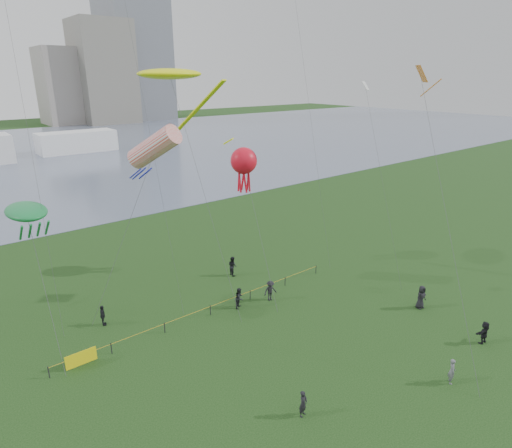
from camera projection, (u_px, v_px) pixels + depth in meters
ground_plane at (360, 393)px, 25.61m from camera, size 400.00×400.00×0.00m
lake at (14, 157)px, 99.26m from camera, size 400.00×120.00×0.08m
building_mid at (104, 73)px, 165.86m from camera, size 20.00×20.00×38.00m
building_low at (63, 86)px, 163.65m from camera, size 16.00×18.00×28.00m
pavilion_right at (77, 142)px, 105.24m from camera, size 18.00×7.00×5.00m
fence at (137, 337)px, 30.14m from camera, size 24.07×0.07×1.05m
kite_flyer at (452, 371)px, 26.20m from camera, size 0.73×0.71×1.68m
spectator_a at (240, 298)px, 34.75m from camera, size 1.07×1.00×1.74m
spectator_b at (270, 291)px, 35.86m from camera, size 1.25×0.85×1.79m
spectator_c at (103, 315)px, 32.29m from camera, size 0.68×1.04×1.65m
spectator_d at (421, 297)px, 34.65m from camera, size 1.01×0.71×1.96m
spectator_e at (484, 332)px, 30.13m from camera, size 1.58×0.57×1.68m
spectator_f at (303, 404)px, 23.64m from camera, size 0.67×0.54×1.60m
spectator_g at (233, 266)px, 40.43m from camera, size 0.80×0.98×1.87m
kite_stingray at (171, 75)px, 34.51m from camera, size 5.58×11.67×18.53m
kite_windsock at (154, 147)px, 32.76m from camera, size 8.38×4.98×14.63m
kite_creature at (26, 211)px, 30.21m from camera, size 2.65×10.17×9.38m
kite_octopus at (244, 161)px, 39.15m from camera, size 4.48×9.85×11.82m
kite_delta at (425, 88)px, 32.03m from camera, size 9.02×12.08×18.74m
small_kites at (155, 3)px, 30.90m from camera, size 38.06×10.87×10.86m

